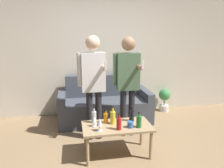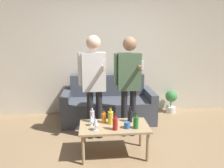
{
  "view_description": "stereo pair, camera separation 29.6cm",
  "coord_description": "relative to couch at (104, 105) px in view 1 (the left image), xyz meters",
  "views": [
    {
      "loc": [
        -0.71,
        -2.53,
        1.72
      ],
      "look_at": [
        -0.11,
        0.69,
        0.95
      ],
      "focal_mm": 35.0,
      "sensor_mm": 36.0,
      "label": 1
    },
    {
      "loc": [
        -0.42,
        -2.57,
        1.72
      ],
      "look_at": [
        -0.11,
        0.69,
        0.95
      ],
      "focal_mm": 35.0,
      "sensor_mm": 36.0,
      "label": 2
    }
  ],
  "objects": [
    {
      "name": "wine_glass_near",
      "position": [
        -0.34,
        -1.3,
        0.23
      ],
      "size": [
        0.07,
        0.07,
        0.15
      ],
      "color": "silver",
      "rests_on": "coffee_table"
    },
    {
      "name": "bottle_dark",
      "position": [
        -0.33,
        -1.17,
        0.23
      ],
      "size": [
        0.07,
        0.07,
        0.24
      ],
      "color": "silver",
      "rests_on": "coffee_table"
    },
    {
      "name": "couch",
      "position": [
        0.0,
        0.0,
        0.0
      ],
      "size": [
        1.78,
        0.82,
        0.89
      ],
      "color": "#474C56",
      "rests_on": "ground_plane"
    },
    {
      "name": "bottle_green",
      "position": [
        -0.16,
        -1.21,
        0.21
      ],
      "size": [
        0.07,
        0.07,
        0.2
      ],
      "color": "orange",
      "rests_on": "coffee_table"
    },
    {
      "name": "wine_glass_far",
      "position": [
        -0.28,
        -1.46,
        0.25
      ],
      "size": [
        0.08,
        0.08,
        0.17
      ],
      "color": "silver",
      "rests_on": "coffee_table"
    },
    {
      "name": "ground_plane",
      "position": [
        0.1,
        -1.59,
        -0.32
      ],
      "size": [
        16.0,
        16.0,
        0.0
      ],
      "primitive_type": "plane",
      "color": "#997A56"
    },
    {
      "name": "bottle_yellow",
      "position": [
        0.26,
        -1.44,
        0.22
      ],
      "size": [
        0.07,
        0.07,
        0.22
      ],
      "color": "#23752D",
      "rests_on": "coffee_table"
    },
    {
      "name": "bottle_orange",
      "position": [
        -0.07,
        -1.26,
        0.23
      ],
      "size": [
        0.08,
        0.08,
        0.25
      ],
      "color": "yellow",
      "rests_on": "coffee_table"
    },
    {
      "name": "bottle_clear",
      "position": [
        -0.02,
        -1.46,
        0.22
      ],
      "size": [
        0.07,
        0.07,
        0.23
      ],
      "color": "#B21E1E",
      "rests_on": "coffee_table"
    },
    {
      "name": "person_standing_right",
      "position": [
        0.28,
        -0.74,
        0.69
      ],
      "size": [
        0.43,
        0.42,
        1.66
      ],
      "color": "#232328",
      "rests_on": "ground_plane"
    },
    {
      "name": "potted_plant",
      "position": [
        1.4,
        0.27,
        -0.02
      ],
      "size": [
        0.26,
        0.26,
        0.5
      ],
      "color": "silver",
      "rests_on": "ground_plane"
    },
    {
      "name": "person_standing_left",
      "position": [
        -0.29,
        -0.77,
        0.7
      ],
      "size": [
        0.43,
        0.42,
        1.69
      ],
      "color": "#232328",
      "rests_on": "ground_plane"
    },
    {
      "name": "coffee_table",
      "position": [
        -0.02,
        -1.33,
        0.08
      ],
      "size": [
        0.97,
        0.52,
        0.45
      ],
      "color": "tan",
      "rests_on": "ground_plane"
    },
    {
      "name": "bottle_red",
      "position": [
        0.22,
        -1.21,
        0.22
      ],
      "size": [
        0.07,
        0.07,
        0.23
      ],
      "color": "black",
      "rests_on": "coffee_table"
    },
    {
      "name": "cup_on_table",
      "position": [
        0.14,
        -1.43,
        0.18
      ],
      "size": [
        0.08,
        0.08,
        0.09
      ],
      "color": "#3366B2",
      "rests_on": "coffee_table"
    },
    {
      "name": "wall_back",
      "position": [
        0.1,
        0.48,
        1.03
      ],
      "size": [
        8.0,
        0.06,
        2.7
      ],
      "color": "beige",
      "rests_on": "ground_plane"
    }
  ]
}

